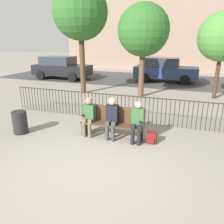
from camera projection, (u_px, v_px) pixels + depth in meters
name	position (u px, v px, depth m)	size (l,w,h in m)	color
ground_plane	(87.00, 168.00, 4.94)	(80.00, 80.00, 0.00)	gray
park_bench	(113.00, 121.00, 6.41)	(1.85, 0.45, 0.92)	#4C331E
seated_person_0	(89.00, 114.00, 6.47)	(0.34, 0.39, 1.18)	brown
seated_person_1	(112.00, 116.00, 6.23)	(0.34, 0.39, 1.24)	#3D3D42
seated_person_2	(138.00, 120.00, 6.01)	(0.34, 0.39, 1.18)	black
backpack	(151.00, 138.00, 6.12)	(0.27, 0.26, 0.32)	maroon
fence_railing	(125.00, 106.00, 7.64)	(9.01, 0.03, 0.95)	#2D2823
tree_0	(143.00, 31.00, 10.22)	(2.44, 2.44, 4.42)	brown
tree_1	(223.00, 37.00, 9.91)	(2.24, 2.24, 4.02)	#422D1E
tree_2	(80.00, 12.00, 10.70)	(2.73, 2.73, 5.43)	#4C3823
street_surface	(159.00, 80.00, 15.70)	(24.00, 6.00, 0.01)	#3D3D3F
parked_car_0	(165.00, 69.00, 14.94)	(4.20, 1.94, 1.62)	navy
parked_car_1	(61.00, 67.00, 16.02)	(4.20, 1.94, 1.62)	black
trash_bin	(20.00, 122.00, 6.72)	(0.44, 0.44, 0.70)	black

